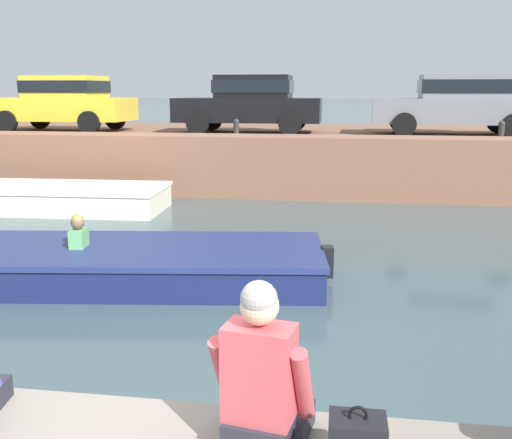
# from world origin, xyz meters

# --- Properties ---
(ground_plane) EXTENTS (400.00, 400.00, 0.00)m
(ground_plane) POSITION_xyz_m (0.00, 5.47, 0.00)
(ground_plane) COLOR #3D5156
(far_quay_wall) EXTENTS (60.00, 6.00, 1.58)m
(far_quay_wall) POSITION_xyz_m (0.00, 13.93, 0.79)
(far_quay_wall) COLOR brown
(far_quay_wall) RESTS_ON ground
(far_wall_coping) EXTENTS (60.00, 0.24, 0.08)m
(far_wall_coping) POSITION_xyz_m (0.00, 11.05, 1.62)
(far_wall_coping) COLOR #9F6C52
(far_wall_coping) RESTS_ON far_quay_wall
(boat_moored_west_cream) EXTENTS (6.57, 2.10, 0.58)m
(boat_moored_west_cream) POSITION_xyz_m (-5.60, 9.05, 0.29)
(boat_moored_west_cream) COLOR silver
(boat_moored_west_cream) RESTS_ON ground
(motorboat_passing) EXTENTS (6.62, 2.58, 1.00)m
(motorboat_passing) POSITION_xyz_m (-1.78, 4.42, 0.26)
(motorboat_passing) COLOR navy
(motorboat_passing) RESTS_ON ground
(car_leftmost_yellow) EXTENTS (3.98, 1.99, 1.54)m
(car_leftmost_yellow) POSITION_xyz_m (-6.50, 12.54, 2.42)
(car_leftmost_yellow) COLOR yellow
(car_leftmost_yellow) RESTS_ON far_quay_wall
(car_left_inner_black) EXTENTS (3.95, 1.89, 1.54)m
(car_left_inner_black) POSITION_xyz_m (-1.08, 12.55, 2.42)
(car_left_inner_black) COLOR black
(car_left_inner_black) RESTS_ON far_quay_wall
(car_centre_grey) EXTENTS (4.26, 2.03, 1.54)m
(car_centre_grey) POSITION_xyz_m (4.35, 12.54, 2.42)
(car_centre_grey) COLOR slate
(car_centre_grey) RESTS_ON far_quay_wall
(mooring_bollard_mid) EXTENTS (0.15, 0.15, 0.45)m
(mooring_bollard_mid) POSITION_xyz_m (-1.24, 11.18, 1.82)
(mooring_bollard_mid) COLOR #2D2B28
(mooring_bollard_mid) RESTS_ON far_quay_wall
(mooring_bollard_east) EXTENTS (0.15, 0.15, 0.45)m
(mooring_bollard_east) POSITION_xyz_m (5.13, 11.18, 1.82)
(mooring_bollard_east) COLOR #2D2B28
(mooring_bollard_east) RESTS_ON far_quay_wall
(person_seated_right) EXTENTS (0.57, 0.58, 0.96)m
(person_seated_right) POSITION_xyz_m (0.98, -0.39, 1.19)
(person_seated_right) COLOR #282833
(person_seated_right) RESTS_ON near_quay
(bottle_drink) EXTENTS (0.06, 0.06, 0.20)m
(bottle_drink) POSITION_xyz_m (1.09, -0.41, 0.92)
(bottle_drink) COLOR #4CB259
(bottle_drink) RESTS_ON near_quay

